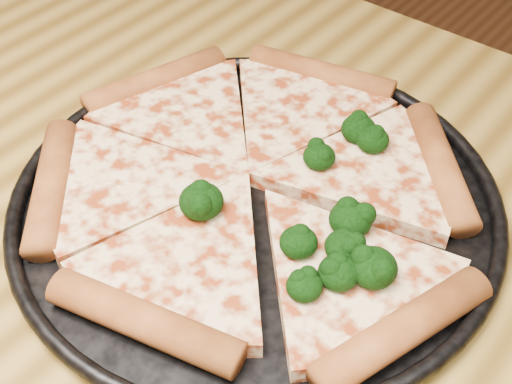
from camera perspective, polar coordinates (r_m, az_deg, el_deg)
The scene contains 3 objects.
pizza_pan at distance 0.52m, azimuth 0.00°, elevation -0.65°, with size 0.36×0.36×0.02m.
pizza at distance 0.53m, azimuth -0.37°, elevation 1.12°, with size 0.36×0.34×0.03m.
broccoli_florets at distance 0.49m, azimuth 5.47°, elevation -1.74°, with size 0.16×0.18×0.02m.
Camera 1 is at (0.20, -0.15, 1.13)m, focal length 49.34 mm.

